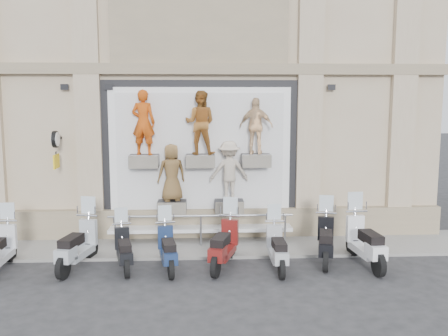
{
  "coord_description": "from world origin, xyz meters",
  "views": [
    {
      "loc": [
        -0.04,
        -11.15,
        4.06
      ],
      "look_at": [
        0.62,
        1.9,
        2.21
      ],
      "focal_mm": 40.0,
      "sensor_mm": 36.0,
      "label": 1
    }
  ],
  "objects_px": {
    "scooter_c": "(77,235)",
    "scooter_h": "(326,231)",
    "scooter_d": "(124,241)",
    "scooter_g": "(278,240)",
    "scooter_i": "(366,232)",
    "guard_rail": "(201,231)",
    "scooter_f": "(224,235)",
    "clock_sign_bracket": "(56,145)",
    "scooter_e": "(168,240)"
  },
  "relations": [
    {
      "from": "scooter_c",
      "to": "scooter_h",
      "type": "distance_m",
      "value": 6.03
    },
    {
      "from": "scooter_d",
      "to": "scooter_g",
      "type": "bearing_deg",
      "value": -16.64
    },
    {
      "from": "scooter_c",
      "to": "scooter_g",
      "type": "bearing_deg",
      "value": 9.43
    },
    {
      "from": "scooter_d",
      "to": "scooter_i",
      "type": "height_order",
      "value": "scooter_i"
    },
    {
      "from": "guard_rail",
      "to": "scooter_f",
      "type": "height_order",
      "value": "scooter_f"
    },
    {
      "from": "scooter_d",
      "to": "scooter_g",
      "type": "xyz_separation_m",
      "value": [
        3.64,
        -0.21,
        0.04
      ]
    },
    {
      "from": "clock_sign_bracket",
      "to": "scooter_e",
      "type": "height_order",
      "value": "clock_sign_bracket"
    },
    {
      "from": "scooter_c",
      "to": "scooter_e",
      "type": "xyz_separation_m",
      "value": [
        2.15,
        -0.19,
        -0.1
      ]
    },
    {
      "from": "scooter_e",
      "to": "scooter_c",
      "type": "bearing_deg",
      "value": 165.39
    },
    {
      "from": "clock_sign_bracket",
      "to": "scooter_i",
      "type": "relative_size",
      "value": 0.49
    },
    {
      "from": "clock_sign_bracket",
      "to": "scooter_f",
      "type": "bearing_deg",
      "value": -24.83
    },
    {
      "from": "guard_rail",
      "to": "scooter_c",
      "type": "distance_m",
      "value": 3.32
    },
    {
      "from": "guard_rail",
      "to": "scooter_c",
      "type": "height_order",
      "value": "scooter_c"
    },
    {
      "from": "scooter_e",
      "to": "scooter_d",
      "type": "bearing_deg",
      "value": 165.19
    },
    {
      "from": "scooter_d",
      "to": "scooter_c",
      "type": "bearing_deg",
      "value": 161.78
    },
    {
      "from": "scooter_e",
      "to": "scooter_h",
      "type": "relative_size",
      "value": 0.91
    },
    {
      "from": "scooter_h",
      "to": "scooter_i",
      "type": "height_order",
      "value": "scooter_i"
    },
    {
      "from": "guard_rail",
      "to": "scooter_c",
      "type": "relative_size",
      "value": 2.52
    },
    {
      "from": "clock_sign_bracket",
      "to": "scooter_h",
      "type": "relative_size",
      "value": 0.53
    },
    {
      "from": "scooter_e",
      "to": "scooter_f",
      "type": "relative_size",
      "value": 0.9
    },
    {
      "from": "scooter_e",
      "to": "clock_sign_bracket",
      "type": "bearing_deg",
      "value": 135.77
    },
    {
      "from": "clock_sign_bracket",
      "to": "scooter_c",
      "type": "height_order",
      "value": "clock_sign_bracket"
    },
    {
      "from": "scooter_f",
      "to": "scooter_g",
      "type": "height_order",
      "value": "scooter_f"
    },
    {
      "from": "clock_sign_bracket",
      "to": "scooter_i",
      "type": "xyz_separation_m",
      "value": [
        7.87,
        -2.1,
        -1.95
      ]
    },
    {
      "from": "guard_rail",
      "to": "scooter_g",
      "type": "height_order",
      "value": "scooter_g"
    },
    {
      "from": "scooter_h",
      "to": "scooter_i",
      "type": "relative_size",
      "value": 0.93
    },
    {
      "from": "scooter_e",
      "to": "scooter_h",
      "type": "distance_m",
      "value": 3.89
    },
    {
      "from": "scooter_e",
      "to": "scooter_i",
      "type": "relative_size",
      "value": 0.85
    },
    {
      "from": "scooter_c",
      "to": "scooter_e",
      "type": "relative_size",
      "value": 1.13
    },
    {
      "from": "scooter_c",
      "to": "scooter_d",
      "type": "xyz_separation_m",
      "value": [
        1.11,
        -0.09,
        -0.13
      ]
    },
    {
      "from": "scooter_h",
      "to": "guard_rail",
      "type": "bearing_deg",
      "value": 170.55
    },
    {
      "from": "clock_sign_bracket",
      "to": "guard_rail",
      "type": "bearing_deg",
      "value": -6.84
    },
    {
      "from": "guard_rail",
      "to": "scooter_g",
      "type": "distance_m",
      "value": 2.56
    },
    {
      "from": "scooter_h",
      "to": "scooter_d",
      "type": "bearing_deg",
      "value": -163.17
    },
    {
      "from": "scooter_c",
      "to": "scooter_h",
      "type": "height_order",
      "value": "scooter_c"
    },
    {
      "from": "scooter_e",
      "to": "scooter_f",
      "type": "height_order",
      "value": "scooter_f"
    },
    {
      "from": "scooter_d",
      "to": "scooter_h",
      "type": "bearing_deg",
      "value": -10.41
    },
    {
      "from": "guard_rail",
      "to": "clock_sign_bracket",
      "type": "height_order",
      "value": "clock_sign_bracket"
    },
    {
      "from": "scooter_i",
      "to": "scooter_c",
      "type": "bearing_deg",
      "value": 173.58
    },
    {
      "from": "guard_rail",
      "to": "scooter_c",
      "type": "bearing_deg",
      "value": -153.17
    },
    {
      "from": "clock_sign_bracket",
      "to": "scooter_e",
      "type": "distance_m",
      "value": 4.31
    },
    {
      "from": "scooter_g",
      "to": "scooter_f",
      "type": "bearing_deg",
      "value": 171.24
    },
    {
      "from": "guard_rail",
      "to": "scooter_c",
      "type": "xyz_separation_m",
      "value": [
        -2.95,
        -1.49,
        0.35
      ]
    },
    {
      "from": "scooter_e",
      "to": "scooter_g",
      "type": "height_order",
      "value": "scooter_g"
    },
    {
      "from": "clock_sign_bracket",
      "to": "scooter_g",
      "type": "relative_size",
      "value": 0.57
    },
    {
      "from": "scooter_e",
      "to": "scooter_h",
      "type": "bearing_deg",
      "value": -4.4
    },
    {
      "from": "guard_rail",
      "to": "scooter_g",
      "type": "relative_size",
      "value": 2.81
    },
    {
      "from": "scooter_h",
      "to": "scooter_f",
      "type": "bearing_deg",
      "value": -160.3
    },
    {
      "from": "scooter_d",
      "to": "scooter_f",
      "type": "relative_size",
      "value": 0.86
    },
    {
      "from": "scooter_c",
      "to": "scooter_f",
      "type": "xyz_separation_m",
      "value": [
        3.49,
        -0.1,
        -0.01
      ]
    }
  ]
}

